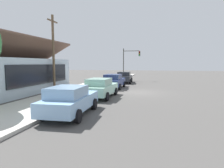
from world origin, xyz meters
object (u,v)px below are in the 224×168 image
Objects in this scene: car_seafoam at (100,88)px; utility_pole_wooden at (53,52)px; car_navy at (114,81)px; car_charcoal at (124,77)px; car_skyblue at (70,100)px; traffic_light_main at (130,59)px; fire_hydrant_red at (92,87)px.

utility_pole_wooden reaches higher than car_seafoam.
car_charcoal is (6.38, -0.16, -0.00)m from car_navy.
car_navy is 1.00× the size of car_charcoal.
utility_pole_wooden is at bearing 124.22° from car_navy.
car_skyblue is 22.89m from traffic_light_main.
car_seafoam is 6.42× the size of fire_hydrant_red.
car_seafoam is at bearing -115.32° from utility_pole_wooden.
car_navy is 0.89× the size of traffic_light_main.
car_charcoal is 0.62× the size of utility_pole_wooden.
car_skyblue is at bearing -178.81° from car_navy.
car_skyblue and car_charcoal have the same top height.
fire_hydrant_red is (-10.04, 1.48, -0.32)m from car_charcoal.
fire_hydrant_red is at bearing 7.97° from car_skyblue.
car_navy is at bearing -55.94° from utility_pole_wooden.
car_seafoam is 6.25m from car_navy.
traffic_light_main is at bearing -1.60° from car_navy.
car_charcoal is 5.16m from traffic_light_main.
traffic_light_main is 15.48m from utility_pole_wooden.
car_seafoam is 12.63m from car_charcoal.
utility_pole_wooden is (8.33, 5.54, 3.11)m from car_skyblue.
car_skyblue is 10.48m from utility_pole_wooden.
traffic_light_main is at bearing -6.55° from fire_hydrant_red.
fire_hydrant_red is (8.27, 1.54, -0.32)m from car_skyblue.
car_skyblue is at bearing 179.71° from traffic_light_main.
car_navy is 0.61× the size of utility_pole_wooden.
car_seafoam is 17.25m from traffic_light_main.
car_navy is at bearing 3.92° from car_seafoam.
traffic_light_main is (22.73, -0.12, 2.67)m from car_skyblue.
traffic_light_main reaches higher than car_seafoam.
car_navy is 6.39m from car_charcoal.
car_skyblue and car_seafoam have the same top height.
car_skyblue is 5.68m from car_seafoam.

